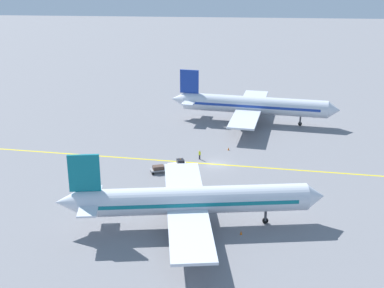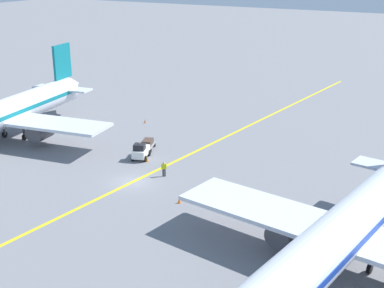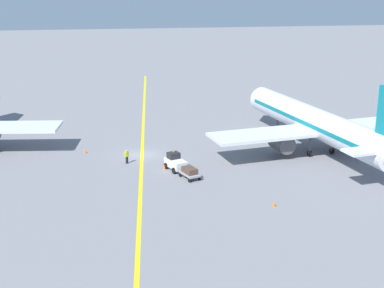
% 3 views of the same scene
% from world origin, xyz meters
% --- Properties ---
extents(ground_plane, '(400.00, 400.00, 0.00)m').
position_xyz_m(ground_plane, '(0.00, 0.00, 0.00)').
color(ground_plane, slate).
extents(apron_yellow_centreline, '(13.42, 119.33, 0.01)m').
position_xyz_m(apron_yellow_centreline, '(0.00, 0.00, 0.00)').
color(apron_yellow_centreline, yellow).
rests_on(apron_yellow_centreline, ground).
extents(airplane_at_gate, '(28.46, 35.49, 10.60)m').
position_xyz_m(airplane_at_gate, '(-23.80, 6.74, 3.71)').
color(airplane_at_gate, silver).
rests_on(airplane_at_gate, ground).
extents(airplane_adjacent_stand, '(28.46, 35.49, 10.60)m').
position_xyz_m(airplane_adjacent_stand, '(21.66, -2.62, 3.71)').
color(airplane_adjacent_stand, silver).
rests_on(airplane_adjacent_stand, ground).
extents(baggage_tug_white, '(2.53, 3.33, 2.11)m').
position_xyz_m(baggage_tug_white, '(3.25, -6.23, 0.90)').
color(baggage_tug_white, white).
rests_on(baggage_tug_white, ground).
extents(baggage_cart_trailing, '(2.18, 2.92, 1.24)m').
position_xyz_m(baggage_cart_trailing, '(4.34, -9.35, 0.76)').
color(baggage_cart_trailing, gray).
rests_on(baggage_cart_trailing, ground).
extents(ground_crew_worker, '(0.49, 0.39, 1.68)m').
position_xyz_m(ground_crew_worker, '(-2.06, -2.95, 0.91)').
color(ground_crew_worker, '#23232D').
rests_on(ground_crew_worker, ground).
extents(traffic_cone_mid_apron, '(0.32, 0.32, 0.55)m').
position_xyz_m(traffic_cone_mid_apron, '(10.90, -18.44, 0.28)').
color(traffic_cone_mid_apron, orange).
rests_on(traffic_cone_mid_apron, ground).
extents(traffic_cone_by_wingtip, '(0.32, 0.32, 0.55)m').
position_xyz_m(traffic_cone_by_wingtip, '(-6.93, 2.03, 0.28)').
color(traffic_cone_by_wingtip, orange).
rests_on(traffic_cone_by_wingtip, ground).
extents(traffic_cone_far_edge, '(0.32, 0.32, 0.55)m').
position_xyz_m(traffic_cone_far_edge, '(2.04, -5.72, 0.28)').
color(traffic_cone_far_edge, orange).
rests_on(traffic_cone_far_edge, ground).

